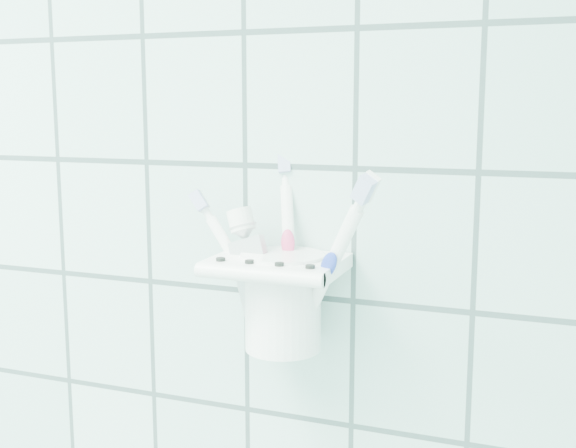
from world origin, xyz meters
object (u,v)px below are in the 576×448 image
Objects in this scene: toothbrush_pink at (285,254)px; toothpaste_tube at (270,266)px; cup at (283,298)px; toothbrush_blue at (293,246)px; toothbrush_orange at (297,234)px; holder_bracket at (278,266)px.

toothbrush_pink is 1.14× the size of toothpaste_tube.
cup is 0.04m from toothpaste_tube.
toothbrush_blue is at bearing 29.06° from toothpaste_tube.
toothbrush_orange is 0.04m from toothpaste_tube.
toothbrush_orange is (0.01, 0.02, 0.03)m from holder_bracket.
toothbrush_blue is 0.02m from toothbrush_orange.
toothbrush_blue is 0.95× the size of toothbrush_orange.
toothpaste_tube reaches higher than holder_bracket.
toothbrush_orange is at bearing 82.55° from toothbrush_blue.
cup is 0.50× the size of toothbrush_blue.
toothpaste_tube is (-0.02, -0.01, -0.02)m from toothbrush_blue.
toothbrush_blue is at bearing -12.23° from holder_bracket.
toothbrush_orange is (-0.00, 0.02, 0.01)m from toothbrush_blue.
holder_bracket is at bearing 129.96° from toothbrush_pink.
toothbrush_pink reaches higher than toothpaste_tube.
toothbrush_blue reaches higher than toothpaste_tube.
toothbrush_pink is (0.01, -0.01, 0.05)m from cup.
toothbrush_pink is 0.01m from toothbrush_blue.
toothbrush_pink is at bearing -90.17° from toothbrush_orange.
holder_bracket is at bearing 153.37° from toothbrush_blue.
toothpaste_tube is at bearing -108.71° from cup.
toothbrush_pink reaches higher than cup.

